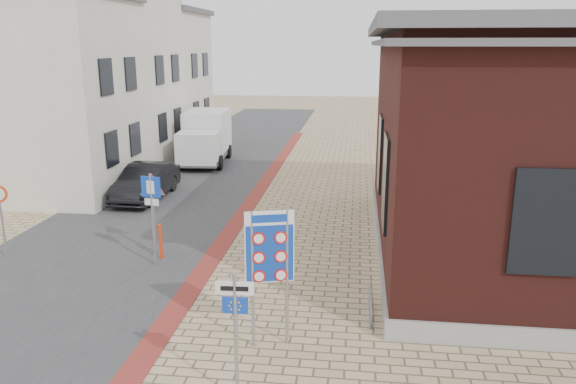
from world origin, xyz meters
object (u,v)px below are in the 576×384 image
at_px(box_truck, 205,137).
at_px(parking_sign, 152,203).
at_px(sedan, 146,182).
at_px(essen_sign, 235,318).
at_px(bollard, 161,242).
at_px(border_sign, 270,250).

height_order(box_truck, parking_sign, box_truck).
relative_size(sedan, parking_sign, 1.61).
bearing_deg(box_truck, parking_sign, -85.23).
relative_size(essen_sign, bollard, 2.27).
height_order(sedan, parking_sign, parking_sign).
bearing_deg(essen_sign, box_truck, 104.29).
xyz_separation_m(box_truck, essen_sign, (6.07, -20.29, 0.21)).
bearing_deg(box_truck, border_sign, -75.43).
distance_m(box_truck, border_sign, 19.38).
relative_size(parking_sign, bollard, 2.51).
bearing_deg(border_sign, parking_sign, 118.98).
bearing_deg(bollard, border_sign, -48.37).
distance_m(box_truck, parking_sign, 14.49).
distance_m(sedan, box_truck, 7.41).
bearing_deg(box_truck, essen_sign, -77.94).
bearing_deg(parking_sign, sedan, 123.76).
distance_m(border_sign, essen_sign, 2.09).
height_order(sedan, bollard, sedan).
xyz_separation_m(border_sign, parking_sign, (-4.00, 4.00, -0.28)).
xyz_separation_m(essen_sign, bollard, (-3.71, 6.50, -1.09)).
relative_size(border_sign, bollard, 2.76).
xyz_separation_m(sedan, essen_sign, (6.62, -12.94, 0.90)).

